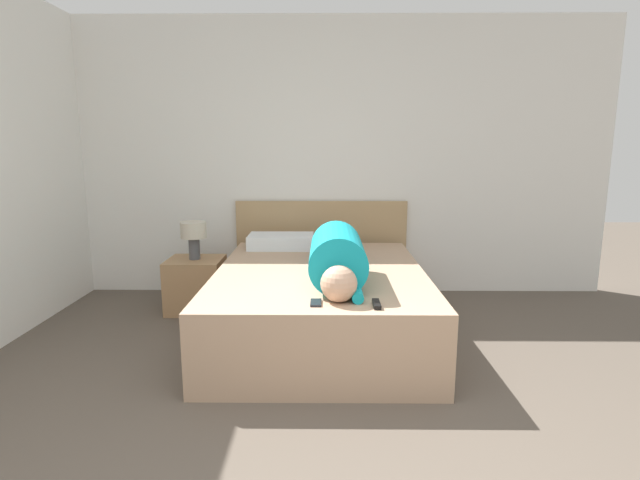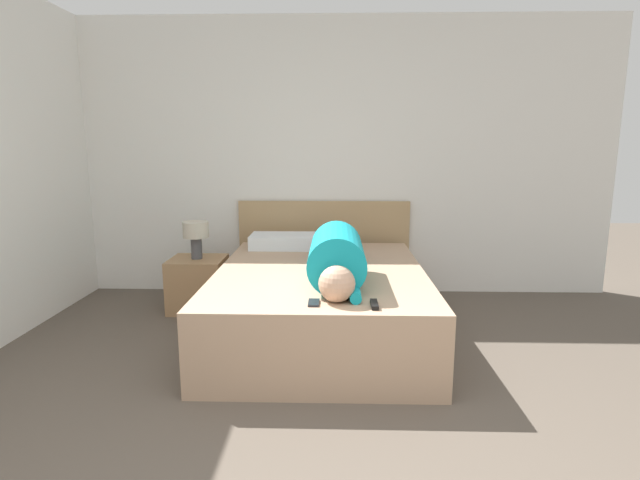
# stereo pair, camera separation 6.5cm
# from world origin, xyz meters

# --- Properties ---
(wall_back) EXTENTS (5.63, 0.06, 2.60)m
(wall_back) POSITION_xyz_m (0.00, 3.52, 1.30)
(wall_back) COLOR white
(wall_back) RESTS_ON ground_plane
(bed) EXTENTS (1.52, 2.04, 0.52)m
(bed) POSITION_xyz_m (0.07, 2.30, 0.26)
(bed) COLOR tan
(bed) RESTS_ON ground_plane
(headboard) EXTENTS (1.64, 0.04, 0.90)m
(headboard) POSITION_xyz_m (0.07, 3.45, 0.45)
(headboard) COLOR tan
(headboard) RESTS_ON ground_plane
(nightstand) EXTENTS (0.47, 0.43, 0.46)m
(nightstand) POSITION_xyz_m (-1.02, 2.88, 0.23)
(nightstand) COLOR #A37A51
(nightstand) RESTS_ON ground_plane
(table_lamp) EXTENTS (0.22, 0.22, 0.32)m
(table_lamp) POSITION_xyz_m (-1.02, 2.88, 0.68)
(table_lamp) COLOR #4C4C51
(table_lamp) RESTS_ON nightstand
(person_lying) EXTENTS (0.37, 1.73, 0.37)m
(person_lying) POSITION_xyz_m (0.19, 2.09, 0.68)
(person_lying) COLOR tan
(person_lying) RESTS_ON bed
(pillow_near_headboard) EXTENTS (0.58, 0.34, 0.12)m
(pillow_near_headboard) POSITION_xyz_m (-0.29, 3.07, 0.58)
(pillow_near_headboard) COLOR white
(pillow_near_headboard) RESTS_ON bed
(tv_remote) EXTENTS (0.04, 0.15, 0.02)m
(tv_remote) POSITION_xyz_m (0.40, 1.43, 0.53)
(tv_remote) COLOR black
(tv_remote) RESTS_ON bed
(cell_phone) EXTENTS (0.06, 0.13, 0.01)m
(cell_phone) POSITION_xyz_m (0.05, 1.47, 0.53)
(cell_phone) COLOR black
(cell_phone) RESTS_ON bed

